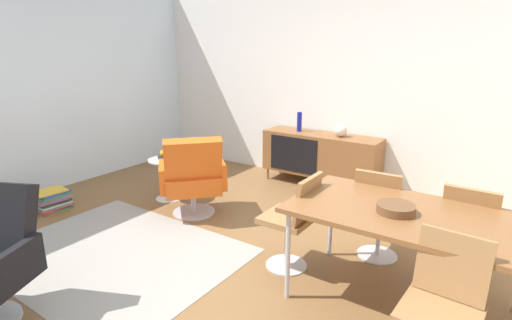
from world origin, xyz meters
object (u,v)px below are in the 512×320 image
at_px(sideboard, 320,154).
at_px(wooden_bowl_on_table, 396,208).
at_px(dining_table, 407,218).
at_px(dining_chair_back_left, 379,210).
at_px(side_table_round, 167,174).
at_px(magazine_stack, 52,200).
at_px(vase_cobalt, 299,122).
at_px(lounge_chair_red, 193,176).
at_px(vase_sculptural_dark, 341,131).
at_px(fruit_bowl, 166,155).
at_px(dining_chair_near_window, 294,218).
at_px(dining_chair_front_right, 443,306).
at_px(dining_chair_back_right, 469,230).

xyz_separation_m(sideboard, wooden_bowl_on_table, (1.56, -2.14, 0.33)).
height_order(dining_table, wooden_bowl_on_table, wooden_bowl_on_table).
xyz_separation_m(sideboard, dining_chair_back_left, (1.28, -1.52, 0.03)).
relative_size(side_table_round, magazine_stack, 1.30).
bearing_deg(vase_cobalt, lounge_chair_red, -102.76).
bearing_deg(vase_sculptural_dark, fruit_bowl, -136.78).
bearing_deg(lounge_chair_red, dining_table, -8.41).
relative_size(dining_chair_near_window, side_table_round, 1.65).
distance_m(vase_sculptural_dark, fruit_bowl, 2.25).
height_order(fruit_bowl, magazine_stack, fruit_bowl).
bearing_deg(magazine_stack, dining_chair_front_right, -1.28).
distance_m(side_table_round, fruit_bowl, 0.24).
xyz_separation_m(wooden_bowl_on_table, dining_chair_near_window, (-0.82, 0.06, -0.30)).
distance_m(sideboard, dining_chair_back_left, 1.99).
distance_m(sideboard, vase_cobalt, 0.53).
distance_m(wooden_bowl_on_table, dining_chair_front_right, 0.72).
relative_size(fruit_bowl, magazine_stack, 0.50).
relative_size(dining_chair_front_right, fruit_bowl, 4.28).
relative_size(dining_table, dining_chair_back_left, 1.87).
distance_m(vase_sculptural_dark, wooden_bowl_on_table, 2.50).
bearing_deg(fruit_bowl, side_table_round, 17.78).
height_order(dining_table, lounge_chair_red, lounge_chair_red).
distance_m(vase_cobalt, dining_chair_front_right, 3.53).
distance_m(vase_sculptural_dark, dining_chair_back_left, 1.86).
height_order(wooden_bowl_on_table, lounge_chair_red, lounge_chair_red).
relative_size(dining_chair_back_right, fruit_bowl, 4.28).
relative_size(vase_cobalt, magazine_stack, 0.67).
bearing_deg(dining_table, dining_chair_front_right, -57.67).
bearing_deg(vase_cobalt, vase_sculptural_dark, 0.00).
distance_m(dining_chair_back_right, fruit_bowl, 3.34).
height_order(sideboard, wooden_bowl_on_table, wooden_bowl_on_table).
relative_size(dining_table, dining_chair_front_right, 1.87).
distance_m(vase_sculptural_dark, dining_chair_near_window, 2.16).
distance_m(vase_sculptural_dark, magazine_stack, 3.64).
distance_m(dining_chair_back_left, fruit_bowl, 2.64).
bearing_deg(magazine_stack, fruit_bowl, 49.21).
height_order(vase_sculptural_dark, dining_chair_back_right, vase_sculptural_dark).
xyz_separation_m(dining_chair_front_right, dining_chair_near_window, (-1.24, 0.56, 0.00)).
height_order(dining_table, dining_chair_near_window, dining_chair_near_window).
bearing_deg(wooden_bowl_on_table, fruit_bowl, 168.29).
bearing_deg(dining_chair_back_left, fruit_bowl, -179.78).
bearing_deg(vase_sculptural_dark, sideboard, -179.60).
distance_m(wooden_bowl_on_table, dining_chair_near_window, 0.88).
distance_m(dining_chair_back_right, magazine_stack, 4.35).
distance_m(dining_table, fruit_bowl, 3.04).
distance_m(sideboard, dining_chair_front_right, 3.30).
relative_size(dining_table, side_table_round, 3.08).
bearing_deg(vase_sculptural_dark, side_table_round, -136.77).
height_order(dining_chair_front_right, fruit_bowl, dining_chair_front_right).
relative_size(vase_sculptural_dark, wooden_bowl_on_table, 0.64).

